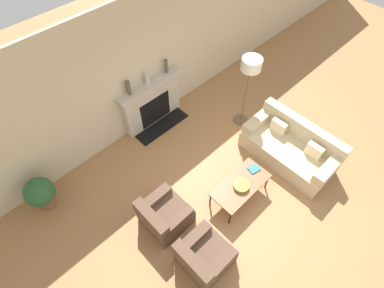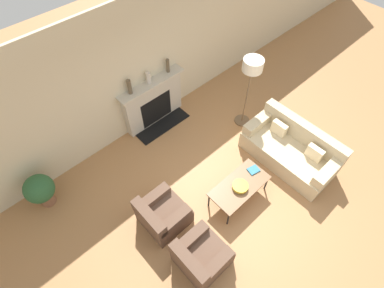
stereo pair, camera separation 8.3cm
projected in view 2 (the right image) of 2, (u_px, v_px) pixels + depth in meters
name	position (u px, v px, depth m)	size (l,w,h in m)	color
ground_plane	(238.00, 207.00, 5.65)	(18.00, 18.00, 0.00)	#A87547
wall_back	(134.00, 71.00, 5.82)	(18.00, 0.06, 2.90)	beige
fireplace	(154.00, 102.00, 6.57)	(1.56, 0.59, 1.12)	beige
couch	(291.00, 149.00, 6.09)	(0.91, 1.87, 0.83)	#CCB78E
armchair_near	(201.00, 257.00, 4.82)	(0.76, 0.75, 0.71)	brown
armchair_far	(162.00, 215.00, 5.26)	(0.76, 0.75, 0.71)	brown
coffee_table	(239.00, 186.00, 5.45)	(1.14, 0.57, 0.45)	brown
bowl	(240.00, 186.00, 5.36)	(0.29, 0.29, 0.08)	gold
book	(253.00, 170.00, 5.61)	(0.23, 0.20, 0.02)	teal
floor_lamp	(252.00, 71.00, 5.82)	(0.41, 0.41, 1.72)	brown
mantel_vase_left	(129.00, 87.00, 5.79)	(0.09, 0.09, 0.32)	brown
mantel_vase_center_left	(148.00, 78.00, 6.01)	(0.10, 0.10, 0.25)	beige
mantel_vase_center_right	(168.00, 66.00, 6.20)	(0.07, 0.07, 0.31)	brown
potted_plant	(40.00, 190.00, 5.36)	(0.53, 0.53, 0.76)	brown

